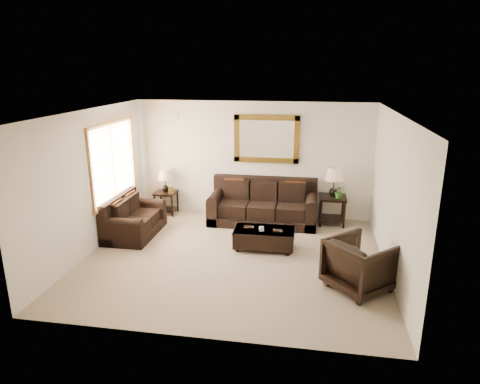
% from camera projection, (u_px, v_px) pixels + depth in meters
% --- Properties ---
extents(room, '(5.51, 5.01, 2.71)m').
position_uv_depth(room, '(233.00, 189.00, 7.64)').
color(room, '#826C5A').
rests_on(room, ground).
extents(window, '(0.07, 1.96, 1.66)m').
position_uv_depth(window, '(113.00, 162.00, 8.86)').
color(window, white).
rests_on(window, room).
extents(mirror, '(1.50, 0.06, 1.10)m').
position_uv_depth(mirror, '(266.00, 139.00, 9.78)').
color(mirror, '#4E360F').
rests_on(mirror, room).
extents(air_vent, '(0.25, 0.02, 0.18)m').
position_uv_depth(air_vent, '(173.00, 115.00, 10.01)').
color(air_vent, '#999999').
rests_on(air_vent, room).
extents(sofa, '(2.41, 1.04, 0.99)m').
position_uv_depth(sofa, '(263.00, 207.00, 9.78)').
color(sofa, black).
rests_on(sofa, room).
extents(loveseat, '(0.90, 1.51, 0.85)m').
position_uv_depth(loveseat, '(132.00, 221.00, 9.05)').
color(loveseat, black).
rests_on(loveseat, room).
extents(end_table_left, '(0.50, 0.50, 1.11)m').
position_uv_depth(end_table_left, '(165.00, 185.00, 10.23)').
color(end_table_left, black).
rests_on(end_table_left, room).
extents(end_table_right, '(0.60, 0.60, 1.31)m').
position_uv_depth(end_table_right, '(333.00, 188.00, 9.52)').
color(end_table_right, black).
rests_on(end_table_right, room).
extents(coffee_table, '(1.19, 0.65, 0.50)m').
position_uv_depth(coffee_table, '(264.00, 237.00, 8.36)').
color(coffee_table, black).
rests_on(coffee_table, room).
extents(armchair, '(1.24, 1.24, 0.93)m').
position_uv_depth(armchair, '(361.00, 262.00, 6.77)').
color(armchair, black).
rests_on(armchair, floor).
extents(potted_plant, '(0.29, 0.32, 0.23)m').
position_uv_depth(potted_plant, '(339.00, 193.00, 9.43)').
color(potted_plant, '#295E20').
rests_on(potted_plant, end_table_right).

